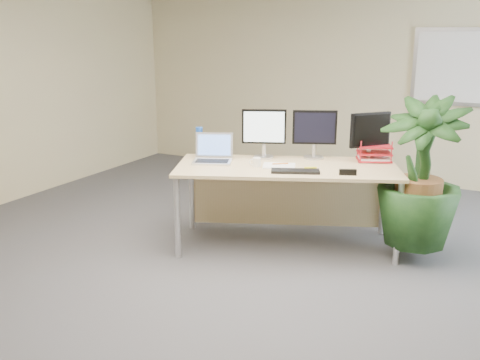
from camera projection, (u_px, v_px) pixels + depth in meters
The scene contains 17 objects.
floor at pixel (230, 299), 4.06m from camera, with size 8.00×8.00×0.00m, color #45464A.
back_wall at pixel (369, 80), 7.14m from camera, with size 7.00×0.04×2.70m, color beige.
whiteboard at pixel (467, 67), 6.54m from camera, with size 1.30×0.04×0.95m.
desk at pixel (287, 180), 5.05m from camera, with size 2.19×1.55×0.78m.
floor_plant at pixel (419, 178), 4.58m from camera, with size 0.84×0.84×1.50m, color #133312.
monitor_left at pixel (264, 130), 5.14m from camera, with size 0.41×0.20×0.47m.
monitor_right at pixel (314, 131), 5.12m from camera, with size 0.40×0.19×0.47m.
monitor_dark at pixel (370, 134), 5.00m from camera, with size 0.31×0.34×0.46m.
laptop at pixel (213, 155), 5.06m from camera, with size 0.45×0.43×0.26m.
keyboard at pixel (295, 171), 4.66m from camera, with size 0.42×0.14×0.02m, color black.
coffee_mug at pixel (256, 162), 4.86m from camera, with size 0.11×0.07×0.08m.
spiral_notebook at pixel (279, 166), 4.87m from camera, with size 0.29×0.22×0.01m, color white.
orange_pen at pixel (280, 164), 4.91m from camera, with size 0.01×0.01×0.15m, color orange.
yellow_highlighter at pixel (311, 168), 4.81m from camera, with size 0.02×0.02×0.11m, color yellow.
water_bottle at pixel (199, 142), 5.26m from camera, with size 0.07×0.07×0.29m.
letter_tray at pixel (374, 154), 5.07m from camera, with size 0.38×0.33×0.15m.
stapler at pixel (348, 172), 4.57m from camera, with size 0.15×0.04×0.05m, color black.
Camera 1 is at (1.74, -3.24, 1.94)m, focal length 40.00 mm.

